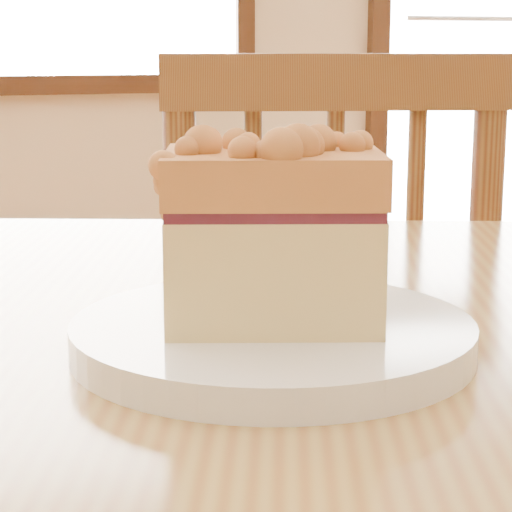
# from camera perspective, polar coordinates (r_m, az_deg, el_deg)

# --- Properties ---
(cafe_chair_main) EXTENTS (0.52, 0.52, 0.93)m
(cafe_chair_main) POSITION_cam_1_polar(r_m,az_deg,el_deg) (1.32, 3.50, -8.36)
(cafe_chair_main) COLOR brown
(cafe_chair_main) RESTS_ON ground
(plate) EXTENTS (0.24, 0.24, 0.02)m
(plate) POSITION_cam_1_polar(r_m,az_deg,el_deg) (0.59, 0.95, -4.69)
(plate) COLOR white
(plate) RESTS_ON cafe_table_main
(cake_slice) EXTENTS (0.15, 0.13, 0.12)m
(cake_slice) POSITION_cam_1_polar(r_m,az_deg,el_deg) (0.58, 0.92, 1.66)
(cake_slice) COLOR tan
(cake_slice) RESTS_ON plate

